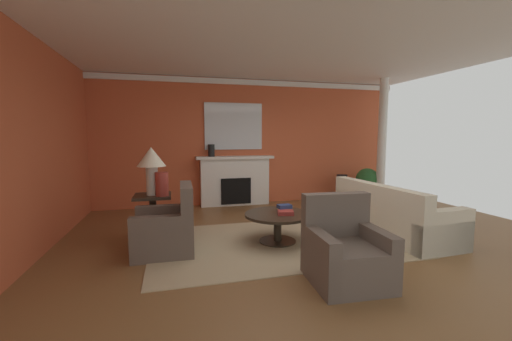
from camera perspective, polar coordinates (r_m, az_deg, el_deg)
name	(u,v)px	position (r m, az deg, el deg)	size (l,w,h in m)	color
ground_plane	(293,241)	(5.07, 6.63, -12.44)	(9.12, 9.12, 0.00)	brown
wall_fireplace	(248,142)	(7.70, -1.41, 5.10)	(7.62, 0.12, 2.95)	#C65633
wall_window	(30,147)	(5.11, -35.42, 3.44)	(0.12, 6.51, 2.95)	#C65633
ceiling_panel	(288,47)	(5.27, 5.80, 21.11)	(7.62, 6.51, 0.06)	white
crown_moulding	(249,82)	(7.72, -1.30, 15.49)	(7.62, 0.08, 0.12)	white
area_rug	(277,242)	(5.00, 3.86, -12.61)	(3.75, 2.33, 0.01)	tan
fireplace	(235,182)	(7.49, -3.79, -2.05)	(1.80, 0.35, 1.16)	white
mantel_mirror	(234,126)	(7.53, -4.03, 7.90)	(1.36, 0.04, 1.08)	silver
sofa	(391,217)	(5.74, 23.04, -7.60)	(1.02, 2.15, 0.85)	beige
armchair_near_window	(167,231)	(4.67, -15.70, -10.34)	(0.82, 0.82, 0.95)	brown
armchair_facing_fireplace	(346,255)	(3.78, 15.76, -14.30)	(0.84, 0.84, 0.95)	brown
coffee_table	(278,221)	(4.90, 3.89, -8.97)	(1.00, 1.00, 0.45)	#2D2319
side_table	(153,214)	(5.31, -17.92, -7.36)	(0.56, 0.56, 0.70)	#2D2319
table_lamp	(151,161)	(5.19, -18.22, 1.54)	(0.44, 0.44, 0.75)	beige
vase_tall_corner	(342,188)	(8.15, 15.07, -3.08)	(0.26, 0.26, 0.67)	black
vase_mantel_left	(211,150)	(7.29, -8.01, 3.57)	(0.15, 0.15, 0.28)	black
vase_on_side_table	(162,184)	(5.10, -16.49, -2.34)	(0.20, 0.20, 0.37)	#9E3328
book_red_cover	(286,213)	(4.81, 5.33, -7.52)	(0.23, 0.19, 0.06)	maroon
book_art_folio	(284,206)	(4.96, 5.11, -6.42)	(0.21, 0.15, 0.05)	navy
potted_plant	(367,182)	(8.30, 19.28, -1.96)	(0.56, 0.56, 0.83)	#A8754C
column_white	(382,142)	(8.11, 21.62, 4.73)	(0.20, 0.20, 2.95)	white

